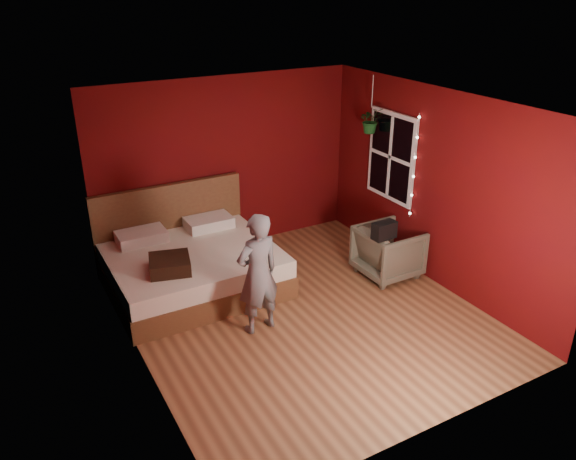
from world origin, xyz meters
name	(u,v)px	position (x,y,z in m)	size (l,w,h in m)	color
floor	(303,314)	(0.00, 0.00, 0.00)	(4.50, 4.50, 0.00)	#8E5D39
room_walls	(305,187)	(0.00, 0.00, 1.68)	(4.04, 4.54, 2.62)	#560A09
window	(391,157)	(1.97, 0.90, 1.50)	(0.05, 0.97, 1.27)	white
fairy_lights	(414,167)	(1.94, 0.38, 1.50)	(0.04, 0.04, 1.45)	silver
bed	(191,264)	(-0.95, 1.38, 0.31)	(2.17, 1.84, 1.19)	brown
person	(258,274)	(-0.62, -0.01, 0.74)	(0.54, 0.35, 1.48)	slate
armchair	(388,251)	(1.55, 0.30, 0.36)	(0.76, 0.79, 0.72)	#6C6B55
handbag	(384,230)	(1.26, 0.08, 0.83)	(0.32, 0.16, 0.23)	black
throw_pillow	(170,264)	(-1.37, 0.91, 0.63)	(0.48, 0.48, 0.17)	black
hanging_plant	(371,120)	(1.82, 1.23, 1.97)	(0.39, 0.35, 0.81)	silver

